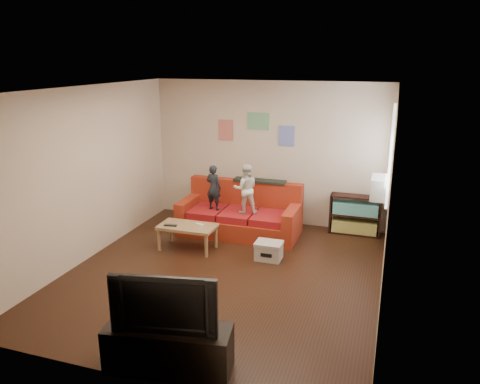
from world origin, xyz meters
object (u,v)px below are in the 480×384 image
(child_a, at_px, (214,188))
(bookshelf, at_px, (355,217))
(file_box, at_px, (269,251))
(tv_stand, at_px, (169,349))
(television, at_px, (166,300))
(coffee_table, at_px, (187,229))
(child_b, at_px, (246,189))
(sofa, at_px, (241,216))

(child_a, xyz_separation_m, bookshelf, (2.44, 0.76, -0.54))
(file_box, xyz_separation_m, tv_stand, (-0.27, -2.97, 0.09))
(tv_stand, bearing_deg, bookshelf, 63.00)
(bookshelf, distance_m, television, 4.80)
(file_box, relative_size, tv_stand, 0.33)
(coffee_table, relative_size, tv_stand, 0.73)
(child_b, xyz_separation_m, tv_stand, (0.38, -3.79, -0.65))
(sofa, distance_m, child_a, 0.73)
(sofa, xyz_separation_m, file_box, (0.80, -1.00, -0.17))
(sofa, height_order, child_a, child_a)
(television, bearing_deg, coffee_table, 99.86)
(bookshelf, bearing_deg, file_box, -126.93)
(file_box, bearing_deg, coffee_table, -179.16)
(child_b, distance_m, bookshelf, 2.07)
(sofa, xyz_separation_m, tv_stand, (0.53, -3.97, -0.07))
(child_a, bearing_deg, file_box, 158.59)
(bookshelf, relative_size, television, 0.84)
(sofa, distance_m, television, 4.03)
(bookshelf, xyz_separation_m, television, (-1.46, -4.55, 0.47))
(child_a, height_order, child_b, child_b)
(coffee_table, distance_m, television, 3.18)
(child_a, height_order, file_box, child_a)
(bookshelf, bearing_deg, television, -107.79)
(child_a, relative_size, child_b, 0.93)
(child_a, relative_size, bookshelf, 0.91)
(file_box, height_order, television, television)
(television, bearing_deg, sofa, 86.51)
(coffee_table, xyz_separation_m, tv_stand, (1.13, -2.95, -0.12))
(coffee_table, relative_size, file_box, 2.21)
(tv_stand, bearing_deg, television, 0.00)
(sofa, bearing_deg, television, -82.39)
(tv_stand, bearing_deg, file_box, 75.60)
(child_b, height_order, file_box, child_b)
(child_b, xyz_separation_m, bookshelf, (1.84, 0.76, -0.57))
(child_b, distance_m, tv_stand, 3.87)
(sofa, bearing_deg, coffee_table, -120.39)
(child_b, height_order, coffee_table, child_b)
(sofa, height_order, bookshelf, sofa)
(television, bearing_deg, child_b, 84.66)
(television, bearing_deg, bookshelf, 61.11)
(coffee_table, bearing_deg, television, -69.05)
(sofa, height_order, tv_stand, sofa)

